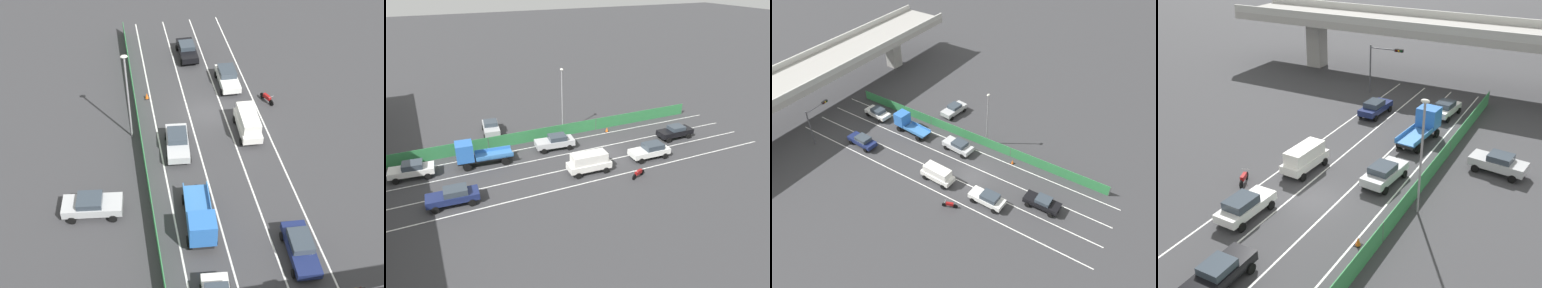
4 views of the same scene
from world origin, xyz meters
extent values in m
plane|color=#38383A|center=(0.00, 0.00, 0.00)|extent=(300.00, 300.00, 0.00)
cube|color=silver|center=(-4.85, 4.70, 0.00)|extent=(0.14, 45.40, 0.01)
cube|color=silver|center=(-1.62, 4.70, 0.00)|extent=(0.14, 45.40, 0.01)
cube|color=silver|center=(1.62, 4.70, 0.00)|extent=(0.14, 45.40, 0.01)
cube|color=silver|center=(4.85, 4.70, 0.00)|extent=(0.14, 45.40, 0.01)
cube|color=#A09E99|center=(0.00, 29.40, 6.68)|extent=(56.56, 8.54, 0.92)
cube|color=#B2B2AD|center=(0.00, 25.30, 7.59)|extent=(56.56, 0.30, 0.90)
cube|color=#B2B2AD|center=(0.00, 33.50, 7.59)|extent=(56.56, 0.30, 0.90)
cube|color=#A09E99|center=(18.10, 29.40, 3.11)|extent=(2.08, 2.08, 6.23)
cube|color=#338447|center=(6.39, 4.70, 0.75)|extent=(0.06, 41.40, 1.50)
cylinder|color=#4C514C|center=(6.39, -16.00, 0.75)|extent=(0.10, 0.10, 1.50)
cylinder|color=#4C514C|center=(6.39, -2.20, 0.75)|extent=(0.10, 0.10, 1.50)
cylinder|color=#4C514C|center=(6.39, 11.60, 0.75)|extent=(0.10, 0.10, 1.50)
cylinder|color=#4C514C|center=(6.39, 25.40, 0.75)|extent=(0.10, 0.10, 1.50)
cube|color=#B7BABC|center=(3.42, 4.64, 0.81)|extent=(2.25, 4.58, 0.66)
cube|color=#333D47|center=(3.39, 4.30, 1.39)|extent=(1.79, 2.09, 0.51)
cylinder|color=black|center=(2.65, 6.22, 0.32)|extent=(0.28, 0.66, 0.64)
cylinder|color=black|center=(4.48, 6.05, 0.32)|extent=(0.28, 0.66, 0.64)
cylinder|color=black|center=(2.37, 3.23, 0.32)|extent=(0.28, 0.66, 0.64)
cylinder|color=black|center=(4.20, 3.05, 0.32)|extent=(0.28, 0.66, 0.64)
cube|color=black|center=(0.07, -9.82, 0.79)|extent=(1.75, 4.39, 0.62)
cube|color=#333D47|center=(0.07, -9.97, 1.33)|extent=(1.54, 1.76, 0.45)
cylinder|color=black|center=(-0.80, -8.33, 0.32)|extent=(0.22, 0.64, 0.64)
cylinder|color=black|center=(0.95, -8.33, 0.32)|extent=(0.22, 0.64, 0.64)
cylinder|color=black|center=(-0.80, -11.31, 0.32)|extent=(0.22, 0.64, 0.64)
cylinder|color=black|center=(0.95, -11.31, 0.32)|extent=(0.22, 0.64, 0.64)
cube|color=silver|center=(3.33, 19.88, 0.78)|extent=(2.17, 4.43, 0.60)
cube|color=#333D47|center=(3.32, 19.71, 1.35)|extent=(1.73, 2.05, 0.55)
cylinder|color=black|center=(2.60, 21.41, 0.32)|extent=(0.28, 0.66, 0.64)
cylinder|color=black|center=(4.35, 21.24, 0.32)|extent=(0.28, 0.66, 0.64)
cylinder|color=black|center=(2.32, 18.52, 0.32)|extent=(0.28, 0.66, 0.64)
cylinder|color=black|center=(4.07, 18.35, 0.32)|extent=(0.28, 0.66, 0.64)
cube|color=white|center=(-2.99, -3.96, 0.78)|extent=(1.91, 4.49, 0.60)
cube|color=#333D47|center=(-3.00, -4.38, 1.37)|extent=(1.64, 2.13, 0.57)
cylinder|color=black|center=(-3.85, -2.42, 0.32)|extent=(0.24, 0.65, 0.64)
cylinder|color=black|center=(-2.05, -2.47, 0.32)|extent=(0.24, 0.65, 0.64)
cylinder|color=black|center=(-3.92, -5.44, 0.32)|extent=(0.24, 0.65, 0.64)
cylinder|color=black|center=(-2.13, -5.49, 0.32)|extent=(0.24, 0.65, 0.64)
cube|color=silver|center=(-3.04, 3.41, 0.81)|extent=(1.95, 4.50, 0.66)
cube|color=silver|center=(-3.04, 3.41, 1.62)|extent=(1.70, 3.69, 0.96)
cylinder|color=black|center=(-3.83, 4.95, 0.32)|extent=(0.25, 0.65, 0.64)
cylinder|color=black|center=(-2.10, 4.86, 0.32)|extent=(0.25, 0.65, 0.64)
cylinder|color=black|center=(-3.98, 1.95, 0.32)|extent=(0.25, 0.65, 0.64)
cylinder|color=black|center=(-2.25, 1.86, 0.32)|extent=(0.25, 0.65, 0.64)
cube|color=navy|center=(-3.16, 16.80, 0.77)|extent=(1.99, 4.61, 0.59)
cube|color=#333D47|center=(-3.18, 16.50, 1.33)|extent=(1.63, 2.11, 0.53)
cylinder|color=black|center=(-3.92, 18.39, 0.32)|extent=(0.26, 0.65, 0.64)
cylinder|color=black|center=(-2.21, 18.28, 0.32)|extent=(0.26, 0.65, 0.64)
cylinder|color=black|center=(-4.11, 15.32, 0.32)|extent=(0.26, 0.65, 0.64)
cylinder|color=black|center=(-2.39, 15.22, 0.32)|extent=(0.26, 0.65, 0.64)
cube|color=black|center=(3.13, 12.64, 0.73)|extent=(1.99, 5.85, 0.25)
cube|color=blue|center=(3.29, 14.64, 1.79)|extent=(2.04, 1.87, 1.89)
cube|color=#3875BC|center=(3.05, 11.71, 0.90)|extent=(2.21, 4.01, 0.10)
cube|color=#3875BC|center=(2.14, 11.78, 1.10)|extent=(0.40, 3.86, 0.40)
cube|color=#3875BC|center=(3.96, 11.63, 1.10)|extent=(0.40, 3.86, 0.40)
cylinder|color=black|center=(2.34, 14.67, 0.40)|extent=(0.32, 0.82, 0.80)
cylinder|color=black|center=(4.23, 14.51, 0.40)|extent=(0.32, 0.82, 0.80)
cylinder|color=black|center=(2.02, 10.77, 0.40)|extent=(0.32, 0.82, 0.80)
cylinder|color=black|center=(3.91, 10.62, 0.40)|extent=(0.32, 0.82, 0.80)
cylinder|color=black|center=(-6.29, 0.03, 0.30)|extent=(0.32, 0.59, 0.60)
cylinder|color=black|center=(-5.79, -1.22, 0.30)|extent=(0.32, 0.59, 0.60)
cube|color=maroon|center=(-6.04, -0.59, 0.58)|extent=(0.60, 0.96, 0.36)
cylinder|color=#B2B2B2|center=(-6.25, -0.07, 0.92)|extent=(0.57, 0.25, 0.03)
cube|color=#B2B5B7|center=(10.71, 10.34, 0.82)|extent=(4.60, 2.36, 0.68)
cube|color=#333D47|center=(10.86, 10.32, 1.41)|extent=(2.01, 1.83, 0.48)
cylinder|color=black|center=(9.11, 9.60, 0.32)|extent=(0.66, 0.29, 0.64)
cylinder|color=black|center=(9.33, 11.43, 0.32)|extent=(0.66, 0.29, 0.64)
cylinder|color=black|center=(12.09, 9.24, 0.32)|extent=(0.66, 0.29, 0.64)
cylinder|color=black|center=(12.31, 11.07, 0.32)|extent=(0.66, 0.29, 0.64)
cylinder|color=#47474C|center=(-6.76, 22.81, 2.81)|extent=(0.18, 0.18, 5.63)
cylinder|color=#47474C|center=(-4.89, 22.92, 5.33)|extent=(3.75, 0.34, 0.12)
cube|color=black|center=(-3.39, 23.01, 5.33)|extent=(0.97, 0.34, 0.32)
sphere|color=#390706|center=(-3.68, 22.83, 5.33)|extent=(0.20, 0.20, 0.20)
sphere|color=#EFA319|center=(-3.38, 22.85, 5.33)|extent=(0.20, 0.20, 0.20)
sphere|color=black|center=(-3.08, 22.86, 5.33)|extent=(0.20, 0.20, 0.20)
cylinder|color=gray|center=(7.08, 2.11, 3.99)|extent=(0.16, 0.16, 7.98)
ellipsoid|color=silver|center=(7.08, 2.11, 8.16)|extent=(0.60, 0.36, 0.28)
cone|color=orange|center=(5.18, -3.18, 0.31)|extent=(0.36, 0.36, 0.62)
cube|color=black|center=(5.18, -3.18, 0.01)|extent=(0.47, 0.47, 0.03)
camera|label=1|loc=(7.79, 35.36, 28.74)|focal=46.27mm
camera|label=2|loc=(-32.25, 18.05, 18.91)|focal=34.34mm
camera|label=3|loc=(-31.81, -19.67, 35.44)|focal=36.52mm
camera|label=4|loc=(15.90, -24.10, 18.36)|focal=43.75mm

